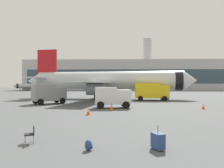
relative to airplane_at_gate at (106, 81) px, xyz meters
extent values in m
cylinder|color=silver|center=(0.23, -0.04, 0.04)|extent=(30.22, 8.70, 3.80)
cone|color=silver|center=(16.21, -2.72, 0.04)|extent=(2.96, 3.96, 3.61)
cone|color=silver|center=(-16.14, 2.70, 0.04)|extent=(3.72, 3.90, 3.42)
cylinder|color=black|center=(14.04, -2.35, 0.04)|extent=(2.02, 4.05, 3.88)
cube|color=silver|center=(0.57, 8.02, -0.26)|extent=(7.38, 16.57, 0.36)
cube|color=silver|center=(-2.08, -7.76, -0.26)|extent=(7.38, 16.57, 0.36)
cylinder|color=gray|center=(0.15, 5.55, -1.56)|extent=(3.52, 2.70, 2.20)
cylinder|color=gray|center=(-1.66, -5.30, -1.56)|extent=(3.52, 2.70, 2.20)
cube|color=red|center=(-13.08, 2.19, 3.64)|extent=(4.40, 1.08, 6.40)
cube|color=silver|center=(-13.05, 5.43, 0.64)|extent=(3.56, 6.35, 0.24)
cube|color=silver|center=(-14.11, -0.88, 0.64)|extent=(3.56, 6.35, 0.24)
cylinder|color=black|center=(12.07, -2.02, -2.76)|extent=(0.36, 0.36, 1.80)
cylinder|color=black|center=(-1.35, 2.66, -2.76)|extent=(0.44, 0.44, 1.80)
cylinder|color=black|center=(-2.14, -2.08, -2.76)|extent=(0.44, 0.44, 1.80)
cylinder|color=silver|center=(-39.06, 61.70, -1.48)|extent=(16.35, 10.80, 2.23)
cone|color=silver|center=(-47.28, 56.92, -1.48)|extent=(2.29, 2.54, 2.12)
cone|color=silver|center=(-30.63, 66.61, -1.48)|extent=(2.64, 2.68, 2.01)
cylinder|color=black|center=(-46.16, 57.57, -1.48)|extent=(1.86, 2.38, 2.28)
cube|color=silver|center=(-36.18, 57.94, -1.66)|extent=(7.17, 9.54, 0.21)
cube|color=silver|center=(-40.91, 66.06, -1.66)|extent=(7.17, 9.54, 0.21)
cylinder|color=gray|center=(-36.92, 59.21, -2.42)|extent=(2.27, 2.06, 1.29)
cylinder|color=gray|center=(-40.17, 64.79, -2.42)|extent=(2.27, 2.06, 1.29)
cube|color=#0C7247|center=(-32.20, 65.69, 0.63)|extent=(2.34, 1.48, 3.76)
cube|color=silver|center=(-31.00, 64.22, -1.13)|extent=(3.09, 3.81, 0.14)
cube|color=silver|center=(-32.90, 67.47, -1.13)|extent=(3.09, 3.81, 0.14)
cylinder|color=black|center=(-45.15, 58.16, -3.13)|extent=(0.21, 0.21, 1.06)
cylinder|color=black|center=(-37.33, 61.08, -3.13)|extent=(0.26, 0.26, 1.06)
cylinder|color=black|center=(-38.75, 63.51, -3.13)|extent=(0.26, 0.26, 1.06)
cube|color=gray|center=(-6.81, -10.92, -2.14)|extent=(2.69, 2.77, 2.04)
cube|color=#1E232D|center=(-6.26, -10.47, -1.66)|extent=(1.31, 1.59, 0.84)
cube|color=gray|center=(-8.68, -12.43, -1.96)|extent=(3.81, 3.67, 2.40)
cylinder|color=black|center=(-7.44, -9.95, -3.21)|extent=(0.84, 0.74, 0.90)
cylinder|color=black|center=(-5.99, -11.73, -3.21)|extent=(0.84, 0.74, 0.90)
cylinder|color=black|center=(-10.05, -12.06, -3.21)|extent=(0.84, 0.74, 0.90)
cylinder|color=black|center=(-8.60, -13.85, -3.21)|extent=(0.84, 0.74, 0.90)
cube|color=yellow|center=(10.71, -4.83, -2.01)|extent=(1.82, 2.49, 2.29)
cube|color=#1E232D|center=(11.43, -4.88, -1.47)|extent=(0.21, 2.16, 0.95)
cube|color=yellow|center=(7.72, -4.66, -1.81)|extent=(4.45, 2.65, 2.70)
cylinder|color=black|center=(10.73, -3.58, -3.21)|extent=(0.91, 0.27, 0.90)
cylinder|color=black|center=(10.58, -6.08, -3.21)|extent=(0.91, 0.27, 0.90)
cylinder|color=black|center=(6.53, -3.34, -3.21)|extent=(0.91, 0.27, 0.90)
cylinder|color=black|center=(6.39, -5.83, -3.21)|extent=(0.91, 0.27, 0.90)
cube|color=white|center=(3.14, -17.18, -2.27)|extent=(1.91, 2.13, 1.78)
cube|color=#1E232D|center=(3.88, -17.12, -1.85)|extent=(0.22, 1.80, 0.74)
cube|color=white|center=(0.94, -17.34, -2.11)|extent=(2.78, 2.20, 2.10)
cylinder|color=black|center=(3.28, -16.11, -3.21)|extent=(0.91, 0.29, 0.90)
cylinder|color=black|center=(3.44, -18.21, -3.21)|extent=(0.91, 0.29, 0.90)
cylinder|color=black|center=(0.21, -16.35, -3.21)|extent=(0.91, 0.29, 0.90)
cylinder|color=black|center=(0.37, -18.44, -3.21)|extent=(0.91, 0.29, 0.90)
cube|color=#F2590C|center=(-0.39, -23.52, -3.64)|extent=(0.44, 0.44, 0.04)
cone|color=#F2590C|center=(-0.39, -23.52, -3.31)|extent=(0.36, 0.36, 0.61)
cylinder|color=white|center=(-0.39, -23.52, -3.28)|extent=(0.23, 0.23, 0.10)
cube|color=#F2590C|center=(12.59, -18.33, -3.64)|extent=(0.44, 0.44, 0.04)
cone|color=#F2590C|center=(12.59, -18.33, -3.29)|extent=(0.36, 0.36, 0.65)
cylinder|color=white|center=(12.59, -18.33, -3.26)|extent=(0.23, 0.23, 0.10)
cube|color=#F2590C|center=(1.72, -19.82, -3.64)|extent=(0.44, 0.44, 0.04)
cone|color=#F2590C|center=(1.72, -19.82, -3.22)|extent=(0.36, 0.36, 0.79)
cylinder|color=white|center=(1.72, -19.82, -3.18)|extent=(0.23, 0.23, 0.10)
cube|color=navy|center=(4.34, -34.48, -3.27)|extent=(0.60, 0.74, 0.70)
cylinder|color=black|center=(4.34, -34.48, -2.74)|extent=(0.02, 0.02, 0.36)
cylinder|color=black|center=(4.26, -34.28, -3.62)|extent=(0.09, 0.06, 0.08)
cylinder|color=black|center=(4.42, -34.69, -3.62)|extent=(0.09, 0.06, 0.08)
ellipsoid|color=navy|center=(1.21, -34.72, -3.42)|extent=(0.32, 0.40, 0.48)
ellipsoid|color=navy|center=(1.35, -34.72, -3.49)|extent=(0.12, 0.28, 0.24)
cube|color=black|center=(-1.92, -33.62, -3.22)|extent=(0.63, 0.63, 0.06)
cube|color=black|center=(-1.73, -33.54, -3.00)|extent=(0.23, 0.46, 0.40)
cylinder|color=#999EA5|center=(-2.02, -33.87, -3.44)|extent=(0.04, 0.04, 0.44)
cylinder|color=#999EA5|center=(-2.17, -33.52, -3.44)|extent=(0.04, 0.04, 0.44)
cylinder|color=#999EA5|center=(-1.67, -33.73, -3.44)|extent=(0.04, 0.04, 0.44)
cylinder|color=#999EA5|center=(-1.82, -33.37, -3.44)|extent=(0.04, 0.04, 0.44)
cube|color=#B2B2B7|center=(5.69, 71.37, 3.96)|extent=(102.00, 21.27, 15.23)
cube|color=#334756|center=(5.69, 60.68, 3.20)|extent=(96.90, 0.10, 6.86)
cylinder|color=#B2B2B7|center=(17.72, 71.37, 17.58)|extent=(4.40, 4.40, 12.00)
camera|label=1|loc=(2.58, -44.32, -0.71)|focal=34.69mm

